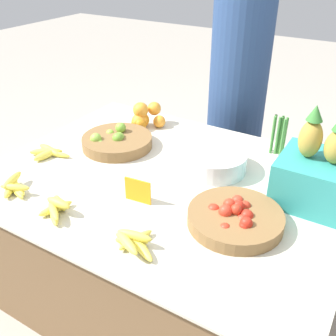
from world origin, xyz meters
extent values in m
plane|color=#ADA599|center=(0.00, 0.00, 0.00)|extent=(12.00, 12.00, 0.00)
cube|color=brown|center=(0.00, 0.00, 0.31)|extent=(1.47, 1.14, 0.61)
cube|color=beige|center=(0.00, 0.00, 0.62)|extent=(1.53, 1.18, 0.01)
cylinder|color=olive|center=(-0.37, 0.12, 0.65)|extent=(0.34, 0.34, 0.05)
sphere|color=#89BC42|center=(-0.41, 0.05, 0.66)|extent=(0.04, 0.04, 0.04)
sphere|color=#89BC42|center=(-0.43, 0.15, 0.67)|extent=(0.04, 0.04, 0.04)
sphere|color=#6BA333|center=(-0.29, 0.18, 0.64)|extent=(0.04, 0.04, 0.04)
sphere|color=#89BC42|center=(-0.36, 0.13, 0.67)|extent=(0.05, 0.05, 0.05)
sphere|color=#6BA333|center=(-0.37, 0.12, 0.66)|extent=(0.04, 0.04, 0.04)
sphere|color=#6BA333|center=(-0.35, 0.11, 0.68)|extent=(0.05, 0.05, 0.05)
sphere|color=#7AB238|center=(-0.39, 0.18, 0.70)|extent=(0.05, 0.05, 0.05)
sphere|color=#6BA333|center=(-0.39, 0.13, 0.65)|extent=(0.04, 0.04, 0.04)
sphere|color=#89BC42|center=(-0.44, 0.05, 0.68)|extent=(0.06, 0.06, 0.06)
cylinder|color=olive|center=(0.37, -0.15, 0.65)|extent=(0.35, 0.35, 0.05)
sphere|color=red|center=(0.34, -0.06, 0.66)|extent=(0.05, 0.05, 0.05)
sphere|color=red|center=(0.29, -0.16, 0.66)|extent=(0.05, 0.05, 0.05)
sphere|color=red|center=(0.43, -0.19, 0.68)|extent=(0.05, 0.05, 0.05)
sphere|color=red|center=(0.37, -0.14, 0.69)|extent=(0.04, 0.04, 0.04)
sphere|color=red|center=(0.38, -0.08, 0.67)|extent=(0.04, 0.04, 0.04)
sphere|color=red|center=(0.40, -0.15, 0.66)|extent=(0.05, 0.05, 0.05)
sphere|color=red|center=(0.34, -0.17, 0.68)|extent=(0.05, 0.05, 0.05)
sphere|color=red|center=(0.34, -0.09, 0.65)|extent=(0.04, 0.04, 0.04)
sphere|color=red|center=(0.43, -0.20, 0.67)|extent=(0.04, 0.04, 0.04)
sphere|color=red|center=(0.37, -0.23, 0.66)|extent=(0.04, 0.04, 0.04)
sphere|color=red|center=(0.37, -0.15, 0.65)|extent=(0.04, 0.04, 0.04)
sphere|color=red|center=(0.37, -0.12, 0.68)|extent=(0.04, 0.04, 0.04)
sphere|color=red|center=(0.35, -0.13, 0.66)|extent=(0.05, 0.05, 0.05)
sphere|color=red|center=(0.41, -0.14, 0.67)|extent=(0.05, 0.05, 0.05)
sphere|color=red|center=(0.34, -0.13, 0.69)|extent=(0.05, 0.05, 0.05)
sphere|color=orange|center=(-0.40, 0.36, 0.66)|extent=(0.08, 0.08, 0.08)
sphere|color=orange|center=(-0.31, 0.43, 0.66)|extent=(0.07, 0.07, 0.07)
sphere|color=orange|center=(-0.40, 0.38, 0.66)|extent=(0.08, 0.08, 0.08)
sphere|color=orange|center=(-0.40, 0.34, 0.66)|extent=(0.07, 0.07, 0.07)
sphere|color=orange|center=(-0.41, 0.39, 0.66)|extent=(0.07, 0.07, 0.07)
sphere|color=orange|center=(-0.38, 0.34, 0.66)|extent=(0.07, 0.07, 0.07)
sphere|color=orange|center=(-0.40, 0.38, 0.72)|extent=(0.08, 0.08, 0.08)
sphere|color=orange|center=(-0.36, 0.46, 0.71)|extent=(0.07, 0.07, 0.07)
cylinder|color=silver|center=(0.14, 0.17, 0.67)|extent=(0.28, 0.28, 0.09)
cube|color=orange|center=(-0.01, -0.21, 0.67)|extent=(0.11, 0.02, 0.10)
cube|color=teal|center=(0.57, 0.15, 0.71)|extent=(0.28, 0.28, 0.18)
ellipsoid|color=#B28E38|center=(0.52, 0.15, 0.88)|extent=(0.09, 0.09, 0.15)
cone|color=#387A33|center=(0.52, 0.15, 0.98)|extent=(0.06, 0.06, 0.06)
ellipsoid|color=#B28E38|center=(0.62, 0.15, 0.87)|extent=(0.09, 0.09, 0.13)
cylinder|color=#428438|center=(0.36, 0.47, 0.72)|extent=(0.01, 0.01, 0.19)
cylinder|color=#428438|center=(0.30, 0.48, 0.72)|extent=(0.01, 0.01, 0.19)
cylinder|color=#4C8E42|center=(0.30, 0.47, 0.72)|extent=(0.01, 0.01, 0.19)
cylinder|color=#4C8E42|center=(0.35, 0.45, 0.72)|extent=(0.01, 0.01, 0.19)
cylinder|color=#428438|center=(0.34, 0.47, 0.72)|extent=(0.01, 0.01, 0.19)
cylinder|color=#428438|center=(0.33, 0.48, 0.72)|extent=(0.01, 0.01, 0.19)
cylinder|color=#428438|center=(0.30, 0.45, 0.72)|extent=(0.01, 0.01, 0.19)
cylinder|color=#4C8E42|center=(0.33, 0.46, 0.72)|extent=(0.01, 0.01, 0.19)
cylinder|color=#428438|center=(0.34, 0.47, 0.72)|extent=(0.01, 0.01, 0.19)
ellipsoid|color=#EFDB4C|center=(-0.59, -0.15, 0.64)|extent=(0.06, 0.12, 0.04)
ellipsoid|color=#EFDB4C|center=(-0.56, -0.11, 0.64)|extent=(0.15, 0.06, 0.03)
ellipsoid|color=#EFDB4C|center=(-0.61, -0.10, 0.64)|extent=(0.16, 0.07, 0.04)
ellipsoid|color=#EFDB4C|center=(-0.61, -0.12, 0.64)|extent=(0.15, 0.12, 0.03)
ellipsoid|color=#EFDB4C|center=(0.16, -0.44, 0.64)|extent=(0.14, 0.09, 0.03)
ellipsoid|color=#EFDB4C|center=(0.12, -0.43, 0.64)|extent=(0.14, 0.04, 0.03)
ellipsoid|color=#EFDB4C|center=(0.12, -0.43, 0.64)|extent=(0.12, 0.08, 0.04)
ellipsoid|color=#EFDB4C|center=(0.12, -0.42, 0.64)|extent=(0.07, 0.14, 0.03)
ellipsoid|color=#EFDB4C|center=(0.13, -0.43, 0.66)|extent=(0.13, 0.05, 0.03)
ellipsoid|color=#EFDB4C|center=(0.13, -0.47, 0.66)|extent=(0.13, 0.08, 0.03)
ellipsoid|color=#EFDB4C|center=(-0.25, -0.39, 0.64)|extent=(0.11, 0.08, 0.03)
ellipsoid|color=#EFDB4C|center=(-0.22, -0.46, 0.64)|extent=(0.12, 0.11, 0.03)
ellipsoid|color=#EFDB4C|center=(-0.24, -0.43, 0.64)|extent=(0.08, 0.14, 0.03)
ellipsoid|color=#EFDB4C|center=(-0.22, -0.43, 0.67)|extent=(0.11, 0.04, 0.04)
ellipsoid|color=#EFDB4C|center=(-0.21, -0.46, 0.66)|extent=(0.12, 0.09, 0.03)
ellipsoid|color=#EFDB4C|center=(-0.47, -0.41, 0.64)|extent=(0.13, 0.08, 0.03)
ellipsoid|color=#EFDB4C|center=(-0.50, -0.42, 0.64)|extent=(0.10, 0.13, 0.03)
ellipsoid|color=#EFDB4C|center=(-0.48, -0.42, 0.64)|extent=(0.16, 0.08, 0.03)
ellipsoid|color=#EFDB4C|center=(-0.46, -0.43, 0.66)|extent=(0.12, 0.07, 0.03)
ellipsoid|color=#EFDB4C|center=(-0.51, -0.40, 0.66)|extent=(0.07, 0.13, 0.03)
cylinder|color=navy|center=(-0.08, 0.94, 0.75)|extent=(0.35, 0.35, 1.51)
camera|label=1|loc=(0.75, -1.24, 1.52)|focal=42.00mm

